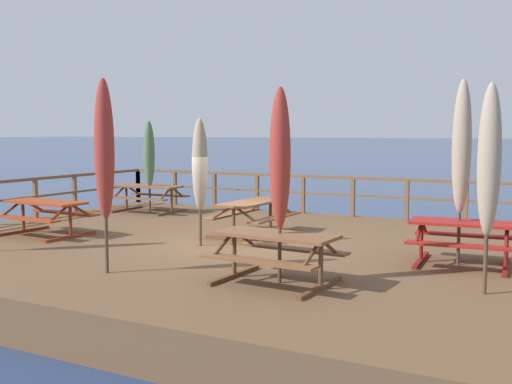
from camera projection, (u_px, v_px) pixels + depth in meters
The scene contains 15 objects.
ground_plane at pixel (239, 277), 12.65m from camera, with size 600.00×600.00×0.00m, color navy.
wooden_deck at pixel (239, 260), 12.62m from camera, with size 13.56×10.29×0.70m, color brown.
railing_waterside_far at pixel (327, 188), 16.90m from camera, with size 13.36×0.10×1.09m.
railing_side_left at pixel (13, 193), 15.61m from camera, with size 0.10×10.09×1.09m.
picnic_table_mid_right at pixel (276, 247), 9.23m from camera, with size 1.94×1.50×0.78m.
picnic_table_back_left at pixel (148, 193), 17.53m from camera, with size 1.99×1.45×0.78m.
picnic_table_front_left at pixel (46, 210), 13.54m from camera, with size 1.96×1.49×0.78m.
picnic_table_front_right at pixel (463, 234), 10.46m from camera, with size 1.85×1.53×0.78m.
picnic_table_back_right at pixel (253, 210), 13.53m from camera, with size 1.45×2.03×0.78m.
patio_umbrella_tall_mid_right at pixel (280, 159), 9.11m from camera, with size 0.32×0.32×2.96m.
patio_umbrella_short_back at pixel (149, 154), 17.39m from camera, with size 0.32×0.32×2.62m.
patio_umbrella_tall_back_left at pixel (104, 150), 9.76m from camera, with size 0.32×0.32×3.15m.
patio_umbrella_tall_front at pixel (462, 148), 10.38m from camera, with size 0.32×0.32×3.18m.
patio_umbrella_short_front at pixel (200, 165), 12.18m from camera, with size 0.32×0.32×2.56m.
patio_umbrella_short_mid at pixel (489, 161), 8.46m from camera, with size 0.32×0.32×2.97m.
Camera 1 is at (6.15, -10.80, 2.99)m, focal length 42.85 mm.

